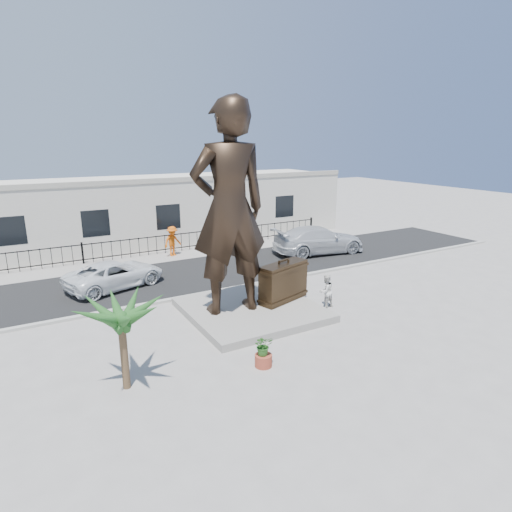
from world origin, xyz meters
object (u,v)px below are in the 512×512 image
Objects in this scene: suitcase at (283,282)px; tourist at (326,291)px; car_white at (115,274)px; statue at (229,209)px.

suitcase reaches higher than tourist.
suitcase is 8.47m from car_white.
tourist is (4.00, -1.15, -3.72)m from statue.
statue is 5.58m from tourist.
tourist is 0.31× the size of car_white.
statue reaches higher than car_white.
statue is at bearing 158.47° from suitcase.
car_white is at bearing -49.52° from tourist.
car_white is at bearing 115.98° from suitcase.
statue is 1.74× the size of car_white.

